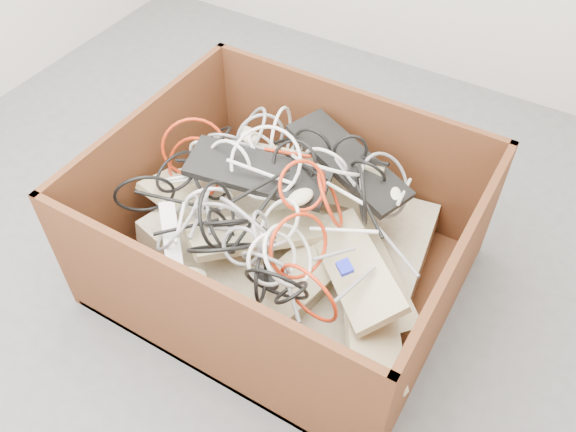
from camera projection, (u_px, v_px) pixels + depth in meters
The scene contains 8 objects.
ground at pixel (227, 240), 2.33m from camera, with size 3.00×3.00×0.00m, color #515153.
cardboard_box at pixel (281, 249), 2.12m from camera, with size 1.16×0.97×0.55m.
keyboard_pile at pixel (299, 225), 2.01m from camera, with size 1.15×0.83×0.36m.
mice_scatter at pixel (267, 205), 1.96m from camera, with size 0.76×0.67×0.19m.
power_strip_left at pixel (222, 162), 2.10m from camera, with size 0.27×0.05×0.04m, color silver.
power_strip_right at pixel (171, 238), 1.90m from camera, with size 0.26×0.05×0.04m, color silver.
vga_plug at pixel (345, 267), 1.76m from camera, with size 0.04×0.04×0.02m, color #0D17D1.
cable_tangle at pixel (259, 192), 1.94m from camera, with size 1.04×0.81×0.40m.
Camera 1 is at (0.98, -1.19, 1.77)m, focal length 37.34 mm.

